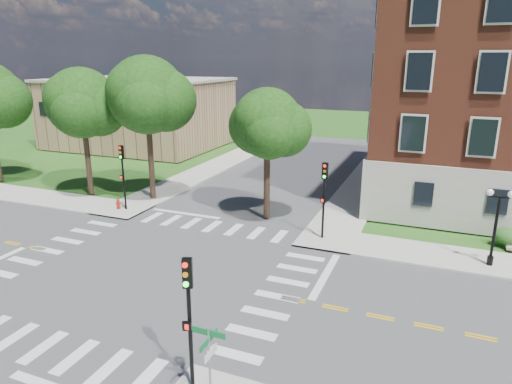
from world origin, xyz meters
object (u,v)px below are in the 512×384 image
at_px(traffic_signal_se, 189,308).
at_px(traffic_signal_nw, 123,169).
at_px(street_sign_pole, 210,356).
at_px(twin_lamp_west, 496,223).
at_px(fire_hydrant, 118,204).
at_px(traffic_signal_ne, 324,191).

height_order(traffic_signal_se, traffic_signal_nw, same).
bearing_deg(traffic_signal_nw, street_sign_pole, -45.82).
relative_size(twin_lamp_west, fire_hydrant, 5.64).
relative_size(traffic_signal_ne, traffic_signal_nw, 1.00).
bearing_deg(traffic_signal_nw, fire_hydrant, -169.24).
distance_m(traffic_signal_ne, fire_hydrant, 15.71).
distance_m(traffic_signal_nw, fire_hydrant, 2.78).
bearing_deg(traffic_signal_ne, fire_hydrant, -179.58).
height_order(traffic_signal_nw, street_sign_pole, traffic_signal_nw).
distance_m(twin_lamp_west, fire_hydrant, 24.95).
distance_m(traffic_signal_se, traffic_signal_ne, 14.88).
height_order(traffic_signal_nw, fire_hydrant, traffic_signal_nw).
bearing_deg(street_sign_pole, twin_lamp_west, 59.74).
bearing_deg(twin_lamp_west, fire_hydrant, 179.43).
height_order(traffic_signal_ne, fire_hydrant, traffic_signal_ne).
bearing_deg(twin_lamp_west, traffic_signal_nw, 179.16).
distance_m(traffic_signal_se, twin_lamp_west, 17.73).
bearing_deg(twin_lamp_west, traffic_signal_se, -125.08).
relative_size(twin_lamp_west, street_sign_pole, 1.36).
xyz_separation_m(traffic_signal_se, fire_hydrant, (-14.68, 14.75, -2.72)).
distance_m(street_sign_pole, fire_hydrant, 22.37).
height_order(traffic_signal_se, street_sign_pole, traffic_signal_se).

